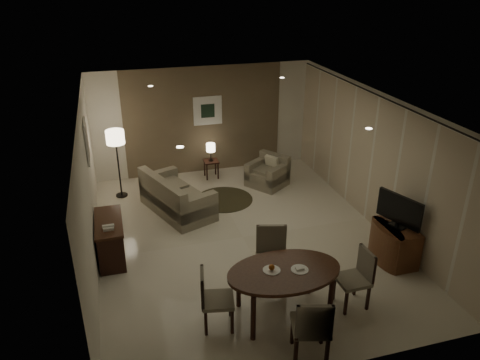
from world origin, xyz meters
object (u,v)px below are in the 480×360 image
object	(u,v)px
tv_cabinet	(395,243)
chair_far	(272,262)
console_desk	(111,239)
side_table	(211,169)
chair_left	(218,299)
dining_table	(283,293)
armchair	(267,171)
floor_lamp	(118,164)
sofa	(177,194)
chair_near	(311,325)
chair_right	(352,279)

from	to	relation	value
tv_cabinet	chair_far	xyz separation A→B (m)	(-2.40, -0.18, 0.18)
console_desk	side_table	xyz separation A→B (m)	(2.54, 2.99, -0.15)
chair_far	chair_left	size ratio (longest dim) A/B	1.13
dining_table	armchair	world-z (taller)	dining_table
tv_cabinet	side_table	xyz separation A→B (m)	(-2.35, 4.49, -0.12)
tv_cabinet	floor_lamp	world-z (taller)	floor_lamp
tv_cabinet	chair_far	bearing A→B (deg)	-175.75
chair_left	tv_cabinet	bearing A→B (deg)	-66.26
console_desk	chair_far	xyz separation A→B (m)	(2.49, -1.68, 0.15)
sofa	armchair	world-z (taller)	sofa
chair_near	chair_left	world-z (taller)	chair_near
chair_right	sofa	world-z (taller)	chair_right
chair_right	floor_lamp	bearing A→B (deg)	-148.50
console_desk	chair_left	size ratio (longest dim) A/B	1.27
tv_cabinet	sofa	xyz separation A→B (m)	(-3.45, 2.93, 0.07)
floor_lamp	chair_right	bearing A→B (deg)	-56.65
dining_table	floor_lamp	world-z (taller)	floor_lamp
armchair	floor_lamp	size ratio (longest dim) A/B	0.52
chair_right	chair_near	bearing A→B (deg)	-54.85
dining_table	chair_near	distance (m)	0.87
console_desk	sofa	size ratio (longest dim) A/B	0.66
chair_right	sofa	distance (m)	4.36
dining_table	chair_right	distance (m)	1.11
armchair	dining_table	bearing A→B (deg)	-51.53
chair_near	chair_far	world-z (taller)	chair_far
tv_cabinet	chair_left	world-z (taller)	chair_left
armchair	side_table	size ratio (longest dim) A/B	1.82
sofa	floor_lamp	distance (m)	1.63
side_table	chair_right	bearing A→B (deg)	-79.41
dining_table	side_table	xyz separation A→B (m)	(0.10, 5.31, -0.18)
chair_near	sofa	distance (m)	4.73
chair_right	dining_table	bearing A→B (deg)	-95.59
tv_cabinet	chair_far	size ratio (longest dim) A/B	0.85
chair_near	side_table	xyz separation A→B (m)	(0.04, 6.17, -0.29)
dining_table	chair_far	size ratio (longest dim) A/B	1.62
tv_cabinet	dining_table	bearing A→B (deg)	-161.42
dining_table	chair_left	world-z (taller)	chair_left
console_desk	chair_right	xyz separation A→B (m)	(3.54, -2.40, 0.10)
console_desk	chair_far	size ratio (longest dim) A/B	1.13
dining_table	chair_near	world-z (taller)	chair_near
chair_near	chair_left	distance (m)	1.38
console_desk	chair_far	bearing A→B (deg)	-34.03
chair_far	side_table	size ratio (longest dim) A/B	2.34
chair_near	chair_left	xyz separation A→B (m)	(-1.05, 0.90, -0.04)
sofa	floor_lamp	xyz separation A→B (m)	(-1.14, 1.11, 0.37)
chair_near	armchair	world-z (taller)	chair_near
side_table	floor_lamp	distance (m)	2.35
dining_table	armchair	bearing A→B (deg)	73.86
dining_table	side_table	bearing A→B (deg)	88.96
console_desk	side_table	bearing A→B (deg)	49.63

